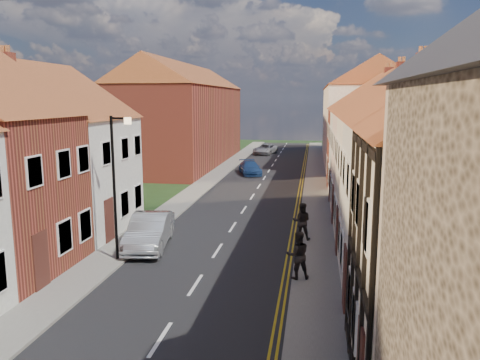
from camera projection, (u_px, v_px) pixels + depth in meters
road at (244, 210)px, 28.92m from camera, size 7.00×90.00×0.02m
pavement_left at (175, 207)px, 29.59m from camera, size 1.80×90.00×0.12m
pavement_right at (316, 212)px, 28.23m from camera, size 1.80×90.00×0.12m
cottage_r_white_near at (473, 171)px, 15.13m from camera, size 8.30×6.00×9.00m
cottage_r_cream_mid at (432, 152)px, 20.38m from camera, size 8.30×5.20×9.00m
cottage_r_pink at (408, 142)px, 25.64m from camera, size 8.30×6.00×9.00m
cottage_r_white_far at (392, 134)px, 30.89m from camera, size 8.30×5.20×9.00m
cottage_r_cream_far at (381, 129)px, 36.15m from camera, size 8.30×6.00×9.00m
cottage_l_pink at (44, 147)px, 23.62m from camera, size 8.30×6.30×8.80m
block_right_far at (362, 113)px, 50.90m from camera, size 8.30×24.20×10.50m
block_left_far at (185, 113)px, 48.91m from camera, size 8.30×24.20×10.50m
lamppost at (116, 179)px, 19.17m from camera, size 0.88×0.15×6.00m
car_mid at (150, 231)px, 21.55m from camera, size 2.30×4.87×1.54m
car_far at (250, 168)px, 42.46m from camera, size 2.83×4.44×1.20m
car_distant at (265, 149)px, 57.95m from camera, size 3.02×4.96×1.29m
pedestrian_right at (298, 255)px, 17.46m from camera, size 1.04×0.90×1.82m
pedestrian_right_b at (302, 221)px, 22.33m from camera, size 0.88×0.69×1.80m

